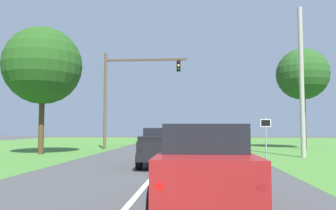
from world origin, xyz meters
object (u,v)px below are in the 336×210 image
(traffic_light, at_px, (126,86))
(oak_tree_right, at_px, (302,74))
(extra_tree_1, at_px, (43,66))
(utility_pole_right, at_px, (302,81))
(keep_moving_sign, at_px, (266,132))
(red_suv_near, at_px, (204,163))
(pickup_truck_lead, at_px, (164,146))
(crossing_suv_far, at_px, (216,137))

(traffic_light, xyz_separation_m, oak_tree_right, (14.98, 2.14, 1.13))
(extra_tree_1, bearing_deg, utility_pole_right, -3.84)
(keep_moving_sign, relative_size, utility_pole_right, 0.26)
(red_suv_near, xyz_separation_m, pickup_truck_lead, (-1.66, 8.20, -0.05))
(red_suv_near, xyz_separation_m, extra_tree_1, (-10.50, 14.10, 5.01))
(keep_moving_sign, height_order, extra_tree_1, extra_tree_1)
(red_suv_near, distance_m, keep_moving_sign, 12.72)
(red_suv_near, height_order, traffic_light, traffic_light)
(keep_moving_sign, bearing_deg, utility_pole_right, 20.40)
(keep_moving_sign, height_order, crossing_suv_far, keep_moving_sign)
(utility_pole_right, bearing_deg, oak_tree_right, 71.94)
(pickup_truck_lead, height_order, utility_pole_right, utility_pole_right)
(oak_tree_right, bearing_deg, utility_pole_right, -108.06)
(crossing_suv_far, distance_m, utility_pole_right, 10.44)
(red_suv_near, relative_size, extra_tree_1, 0.53)
(keep_moving_sign, distance_m, extra_tree_1, 15.21)
(keep_moving_sign, distance_m, oak_tree_right, 11.85)
(pickup_truck_lead, bearing_deg, red_suv_near, -78.57)
(utility_pole_right, height_order, extra_tree_1, utility_pole_right)
(utility_pole_right, bearing_deg, traffic_light, 151.96)
(red_suv_near, height_order, utility_pole_right, utility_pole_right)
(utility_pole_right, relative_size, extra_tree_1, 1.06)
(utility_pole_right, bearing_deg, extra_tree_1, 176.16)
(red_suv_near, bearing_deg, traffic_light, 106.84)
(pickup_truck_lead, bearing_deg, keep_moving_sign, 34.91)
(utility_pole_right, bearing_deg, crossing_suv_far, 118.16)
(pickup_truck_lead, bearing_deg, crossing_suv_far, 76.11)
(red_suv_near, height_order, extra_tree_1, extra_tree_1)
(pickup_truck_lead, distance_m, utility_pole_right, 9.96)
(pickup_truck_lead, distance_m, crossing_suv_far, 13.81)
(pickup_truck_lead, bearing_deg, extra_tree_1, 146.28)
(traffic_light, relative_size, oak_tree_right, 0.93)
(traffic_light, bearing_deg, keep_moving_sign, -36.93)
(red_suv_near, bearing_deg, extra_tree_1, 126.67)
(crossing_suv_far, bearing_deg, oak_tree_right, -0.15)
(traffic_light, distance_m, utility_pole_right, 13.81)
(pickup_truck_lead, relative_size, utility_pole_right, 0.60)
(red_suv_near, relative_size, utility_pole_right, 0.50)
(pickup_truck_lead, height_order, traffic_light, traffic_light)
(pickup_truck_lead, distance_m, traffic_light, 12.76)
(pickup_truck_lead, bearing_deg, traffic_light, 110.60)
(crossing_suv_far, bearing_deg, red_suv_near, -94.39)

